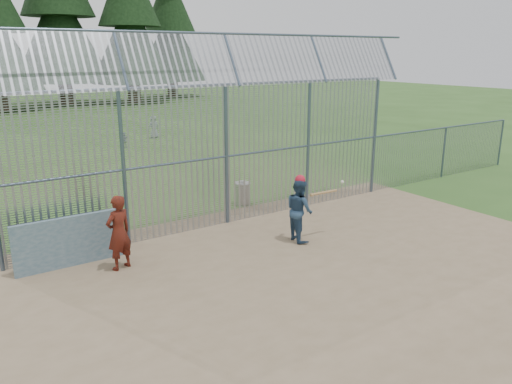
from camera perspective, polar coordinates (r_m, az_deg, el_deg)
ground at (r=12.06m, az=5.37°, el=-8.11°), size 120.00×120.00×0.00m
dirt_infield at (r=11.71m, az=6.93°, el=-8.87°), size 14.00×10.00×0.02m
dugout_wall at (r=12.39m, az=-20.49°, el=-5.32°), size 2.50×0.12×1.20m
batter at (r=13.15m, az=4.98°, el=-2.06°), size 0.75×0.90×1.67m
onlooker at (r=11.79m, az=-15.42°, el=-4.50°), size 0.74×0.60×1.76m
bg_kid_standing at (r=29.65m, az=-11.61°, el=7.30°), size 0.69×0.48×1.34m
bg_kid_seated at (r=26.99m, az=-14.76°, el=5.73°), size 0.51×0.41×0.81m
batting_gear at (r=13.01m, az=5.68°, el=1.10°), size 1.42×0.44×0.59m
trash_can at (r=16.37m, az=-1.56°, el=-0.15°), size 0.56×0.56×0.82m
backstop_fence at (r=15.06m, az=2.69°, el=6.16°), size 20.09×0.81×5.30m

